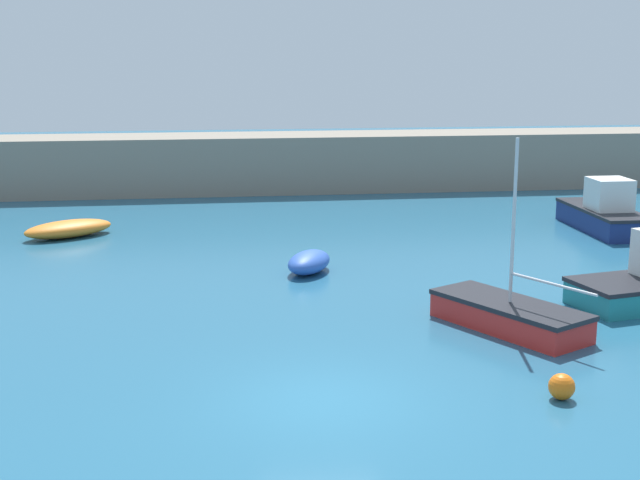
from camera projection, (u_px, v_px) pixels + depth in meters
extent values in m
cube|color=#235B7A|center=(324.00, 404.00, 17.79)|extent=(120.00, 120.00, 0.20)
cube|color=gray|center=(250.00, 163.00, 43.35)|extent=(49.02, 3.54, 2.73)
cube|color=red|center=(509.00, 318.00, 22.12)|extent=(3.31, 4.28, 0.59)
cube|color=black|center=(510.00, 304.00, 22.05)|extent=(3.37, 4.37, 0.12)
cylinder|color=silver|center=(514.00, 224.00, 21.62)|extent=(0.09, 0.09, 4.18)
cylinder|color=silver|center=(552.00, 284.00, 20.90)|extent=(1.29, 2.23, 0.07)
ellipsoid|color=orange|center=(68.00, 229.00, 32.90)|extent=(3.59, 2.94, 0.62)
ellipsoid|color=#2D56B7|center=(309.00, 262.00, 27.68)|extent=(1.99, 2.43, 0.67)
cube|color=navy|center=(603.00, 221.00, 34.12)|extent=(1.81, 4.96, 0.75)
cube|color=black|center=(604.00, 209.00, 34.02)|extent=(1.84, 5.06, 0.12)
cube|color=silver|center=(609.00, 196.00, 33.54)|extent=(1.42, 1.48, 1.31)
sphere|color=orange|center=(562.00, 387.00, 17.70)|extent=(0.53, 0.53, 0.53)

